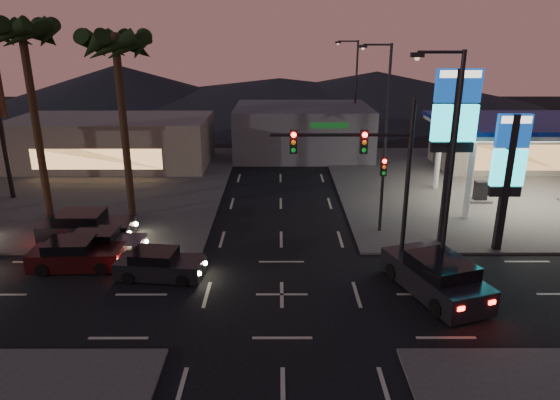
{
  "coord_description": "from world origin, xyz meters",
  "views": [
    {
      "loc": [
        -0.12,
        -18.88,
        10.59
      ],
      "look_at": [
        -0.07,
        3.76,
        3.0
      ],
      "focal_mm": 32.0,
      "sensor_mm": 36.0,
      "label": 1
    }
  ],
  "objects_px": {
    "gas_station": "(537,126)",
    "pylon_sign_tall": "(454,123)",
    "suv_station": "(436,277)",
    "car_lane_b_front": "(102,244)",
    "car_lane_a_mid": "(76,255)",
    "pylon_sign_short": "(509,162)",
    "car_lane_b_mid": "(86,227)",
    "traffic_signal_mast": "(369,164)",
    "car_lane_a_front": "(159,265)"
  },
  "relations": [
    {
      "from": "gas_station",
      "to": "pylon_sign_tall",
      "type": "relative_size",
      "value": 1.36
    },
    {
      "from": "pylon_sign_tall",
      "to": "suv_station",
      "type": "xyz_separation_m",
      "value": [
        -1.97,
        -5.43,
        -5.58
      ]
    },
    {
      "from": "gas_station",
      "to": "car_lane_b_front",
      "type": "distance_m",
      "value": 26.6
    },
    {
      "from": "suv_station",
      "to": "car_lane_a_mid",
      "type": "bearing_deg",
      "value": 171.08
    },
    {
      "from": "pylon_sign_short",
      "to": "car_lane_b_mid",
      "type": "relative_size",
      "value": 1.42
    },
    {
      "from": "pylon_sign_short",
      "to": "car_lane_b_mid",
      "type": "height_order",
      "value": "pylon_sign_short"
    },
    {
      "from": "traffic_signal_mast",
      "to": "car_lane_a_mid",
      "type": "height_order",
      "value": "traffic_signal_mast"
    },
    {
      "from": "car_lane_b_mid",
      "to": "pylon_sign_short",
      "type": "bearing_deg",
      "value": -3.75
    },
    {
      "from": "pylon_sign_short",
      "to": "car_lane_a_mid",
      "type": "height_order",
      "value": "pylon_sign_short"
    },
    {
      "from": "pylon_sign_short",
      "to": "car_lane_a_front",
      "type": "xyz_separation_m",
      "value": [
        -16.56,
        -2.86,
        -4.05
      ]
    },
    {
      "from": "car_lane_b_mid",
      "to": "suv_station",
      "type": "relative_size",
      "value": 0.88
    },
    {
      "from": "car_lane_a_mid",
      "to": "car_lane_b_mid",
      "type": "relative_size",
      "value": 0.89
    },
    {
      "from": "car_lane_b_front",
      "to": "car_lane_b_mid",
      "type": "xyz_separation_m",
      "value": [
        -1.46,
        1.96,
        0.11
      ]
    },
    {
      "from": "pylon_sign_tall",
      "to": "suv_station",
      "type": "distance_m",
      "value": 8.03
    },
    {
      "from": "pylon_sign_short",
      "to": "car_lane_a_mid",
      "type": "bearing_deg",
      "value": -174.81
    },
    {
      "from": "car_lane_a_mid",
      "to": "suv_station",
      "type": "xyz_separation_m",
      "value": [
        16.25,
        -2.55,
        0.16
      ]
    },
    {
      "from": "pylon_sign_tall",
      "to": "pylon_sign_short",
      "type": "relative_size",
      "value": 1.29
    },
    {
      "from": "gas_station",
      "to": "car_lane_b_mid",
      "type": "xyz_separation_m",
      "value": [
        -26.42,
        -6.1,
        -4.34
      ]
    },
    {
      "from": "gas_station",
      "to": "car_lane_a_front",
      "type": "height_order",
      "value": "gas_station"
    },
    {
      "from": "pylon_sign_short",
      "to": "car_lane_a_front",
      "type": "bearing_deg",
      "value": -170.21
    },
    {
      "from": "pylon_sign_tall",
      "to": "car_lane_a_front",
      "type": "height_order",
      "value": "pylon_sign_tall"
    },
    {
      "from": "traffic_signal_mast",
      "to": "car_lane_a_front",
      "type": "bearing_deg",
      "value": -177.89
    },
    {
      "from": "pylon_sign_tall",
      "to": "car_lane_b_mid",
      "type": "height_order",
      "value": "pylon_sign_tall"
    },
    {
      "from": "gas_station",
      "to": "car_lane_a_mid",
      "type": "bearing_deg",
      "value": -159.96
    },
    {
      "from": "car_lane_a_mid",
      "to": "gas_station",
      "type": "bearing_deg",
      "value": 20.04
    },
    {
      "from": "car_lane_a_mid",
      "to": "car_lane_b_front",
      "type": "relative_size",
      "value": 1.04
    },
    {
      "from": "traffic_signal_mast",
      "to": "suv_station",
      "type": "distance_m",
      "value": 5.56
    },
    {
      "from": "car_lane_b_front",
      "to": "suv_station",
      "type": "xyz_separation_m",
      "value": [
        15.48,
        -3.87,
        0.18
      ]
    },
    {
      "from": "car_lane_a_front",
      "to": "car_lane_a_mid",
      "type": "relative_size",
      "value": 0.94
    },
    {
      "from": "pylon_sign_tall",
      "to": "car_lane_a_mid",
      "type": "height_order",
      "value": "pylon_sign_tall"
    },
    {
      "from": "gas_station",
      "to": "traffic_signal_mast",
      "type": "xyz_separation_m",
      "value": [
        -12.24,
        -10.01,
        0.15
      ]
    },
    {
      "from": "traffic_signal_mast",
      "to": "car_lane_a_mid",
      "type": "distance_m",
      "value": 14.25
    },
    {
      "from": "suv_station",
      "to": "traffic_signal_mast",
      "type": "bearing_deg",
      "value": 145.29
    },
    {
      "from": "car_lane_a_front",
      "to": "car_lane_b_front",
      "type": "xyz_separation_m",
      "value": [
        -3.4,
        2.3,
        0.03
      ]
    },
    {
      "from": "car_lane_a_front",
      "to": "car_lane_a_mid",
      "type": "height_order",
      "value": "car_lane_a_mid"
    },
    {
      "from": "gas_station",
      "to": "car_lane_b_mid",
      "type": "relative_size",
      "value": 2.47
    },
    {
      "from": "pylon_sign_short",
      "to": "car_lane_a_mid",
      "type": "distance_m",
      "value": 21.19
    },
    {
      "from": "car_lane_b_front",
      "to": "gas_station",
      "type": "bearing_deg",
      "value": 17.89
    },
    {
      "from": "car_lane_a_front",
      "to": "pylon_sign_short",
      "type": "bearing_deg",
      "value": 9.79
    },
    {
      "from": "pylon_sign_tall",
      "to": "suv_station",
      "type": "relative_size",
      "value": 1.59
    },
    {
      "from": "traffic_signal_mast",
      "to": "car_lane_a_front",
      "type": "relative_size",
      "value": 1.95
    },
    {
      "from": "car_lane_a_mid",
      "to": "pylon_sign_short",
      "type": "bearing_deg",
      "value": 5.19
    },
    {
      "from": "pylon_sign_short",
      "to": "traffic_signal_mast",
      "type": "distance_m",
      "value": 7.69
    },
    {
      "from": "car_lane_a_front",
      "to": "car_lane_a_mid",
      "type": "distance_m",
      "value": 4.27
    },
    {
      "from": "car_lane_a_mid",
      "to": "car_lane_b_front",
      "type": "height_order",
      "value": "car_lane_a_mid"
    },
    {
      "from": "pylon_sign_tall",
      "to": "gas_station",
      "type": "bearing_deg",
      "value": 40.91
    },
    {
      "from": "gas_station",
      "to": "car_lane_b_front",
      "type": "height_order",
      "value": "gas_station"
    },
    {
      "from": "pylon_sign_tall",
      "to": "traffic_signal_mast",
      "type": "height_order",
      "value": "pylon_sign_tall"
    },
    {
      "from": "gas_station",
      "to": "car_lane_a_front",
      "type": "bearing_deg",
      "value": -154.34
    },
    {
      "from": "car_lane_a_front",
      "to": "car_lane_b_mid",
      "type": "relative_size",
      "value": 0.83
    }
  ]
}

